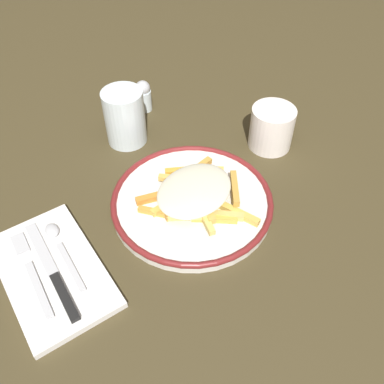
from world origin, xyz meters
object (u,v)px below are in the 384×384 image
at_px(plate, 192,201).
at_px(salt_shaker, 143,96).
at_px(spoon, 59,244).
at_px(water_glass, 125,117).
at_px(fork, 32,272).
at_px(fries_heap, 195,193).
at_px(knife, 55,277).
at_px(coffee_mug, 272,128).
at_px(napkin, 52,272).

xyz_separation_m(plate, salt_shaker, (0.10, 0.31, 0.03)).
relative_size(plate, salt_shaker, 4.03).
bearing_deg(spoon, water_glass, 35.97).
relative_size(fork, salt_shaker, 2.41).
height_order(fries_heap, water_glass, water_glass).
bearing_deg(fries_heap, knife, 177.48).
distance_m(coffee_mug, salt_shaker, 0.30).
distance_m(fries_heap, napkin, 0.27).
height_order(knife, coffee_mug, coffee_mug).
bearing_deg(napkin, plate, -5.07).
distance_m(fork, spoon, 0.06).
bearing_deg(water_glass, plate, -92.46).
bearing_deg(coffee_mug, salt_shaker, 116.82).
xyz_separation_m(plate, fork, (-0.29, 0.04, 0.00)).
height_order(fries_heap, salt_shaker, salt_shaker).
distance_m(plate, spoon, 0.24).
bearing_deg(napkin, salt_shaker, 37.58).
xyz_separation_m(water_glass, coffee_mug, (0.23, -0.20, -0.01)).
bearing_deg(fries_heap, plate, 105.63).
height_order(water_glass, salt_shaker, water_glass).
bearing_deg(spoon, fork, -158.69).
xyz_separation_m(fries_heap, spoon, (-0.24, 0.07, -0.02)).
distance_m(plate, napkin, 0.27).
xyz_separation_m(spoon, coffee_mug, (0.47, -0.02, 0.03)).
bearing_deg(fries_heap, salt_shaker, 72.47).
bearing_deg(knife, plate, -1.01).
bearing_deg(knife, water_glass, 39.75).
bearing_deg(napkin, water_glass, 37.56).
height_order(spoon, coffee_mug, coffee_mug).
bearing_deg(coffee_mug, knife, -176.58).
relative_size(fries_heap, spoon, 1.30).
xyz_separation_m(fries_heap, fork, (-0.29, 0.04, -0.02)).
distance_m(fries_heap, water_glass, 0.24).
bearing_deg(water_glass, fork, -146.52).
relative_size(knife, water_glass, 1.79).
bearing_deg(salt_shaker, plate, -108.25).
distance_m(spoon, water_glass, 0.30).
height_order(knife, spoon, spoon).
bearing_deg(fries_heap, water_glass, 88.08).
distance_m(plate, coffee_mug, 0.24).
distance_m(water_glass, salt_shaker, 0.12).
xyz_separation_m(spoon, salt_shaker, (0.33, 0.25, 0.02)).
bearing_deg(knife, salt_shaker, 39.24).
xyz_separation_m(napkin, fork, (-0.03, 0.01, 0.01)).
xyz_separation_m(plate, fries_heap, (0.00, -0.01, 0.03)).
relative_size(plate, fries_heap, 1.48).
distance_m(fork, knife, 0.04).
bearing_deg(coffee_mug, water_glass, 138.56).
height_order(fries_heap, fork, fries_heap).
xyz_separation_m(fries_heap, knife, (-0.27, 0.01, -0.02)).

